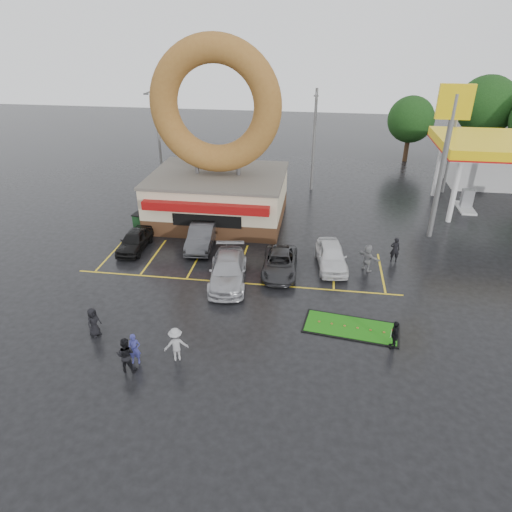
# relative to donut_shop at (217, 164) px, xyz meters

# --- Properties ---
(ground) EXTENTS (120.00, 120.00, 0.00)m
(ground) POSITION_rel_donut_shop_xyz_m (3.00, -12.97, -4.46)
(ground) COLOR black
(ground) RESTS_ON ground
(donut_shop) EXTENTS (10.20, 8.70, 13.50)m
(donut_shop) POSITION_rel_donut_shop_xyz_m (0.00, 0.00, 0.00)
(donut_shop) COLOR #472B19
(donut_shop) RESTS_ON ground
(gas_station) EXTENTS (12.30, 13.65, 5.90)m
(gas_station) POSITION_rel_donut_shop_xyz_m (23.00, 7.97, -0.77)
(gas_station) COLOR silver
(gas_station) RESTS_ON ground
(shell_sign) EXTENTS (2.20, 0.36, 10.60)m
(shell_sign) POSITION_rel_donut_shop_xyz_m (16.00, -0.97, 2.91)
(shell_sign) COLOR slate
(shell_sign) RESTS_ON ground
(streetlight_left) EXTENTS (0.40, 2.21, 9.00)m
(streetlight_left) POSITION_rel_donut_shop_xyz_m (-7.00, 6.95, 0.32)
(streetlight_left) COLOR slate
(streetlight_left) RESTS_ON ground
(streetlight_mid) EXTENTS (0.40, 2.21, 9.00)m
(streetlight_mid) POSITION_rel_donut_shop_xyz_m (7.00, 7.95, 0.32)
(streetlight_mid) COLOR slate
(streetlight_mid) RESTS_ON ground
(streetlight_right) EXTENTS (0.40, 2.21, 9.00)m
(streetlight_right) POSITION_rel_donut_shop_xyz_m (19.00, 8.95, 0.32)
(streetlight_right) COLOR slate
(streetlight_right) RESTS_ON ground
(tree_far_c) EXTENTS (6.30, 6.30, 9.00)m
(tree_far_c) POSITION_rel_donut_shop_xyz_m (25.00, 21.03, 1.37)
(tree_far_c) COLOR #332114
(tree_far_c) RESTS_ON ground
(tree_far_d) EXTENTS (4.90, 4.90, 7.00)m
(tree_far_d) POSITION_rel_donut_shop_xyz_m (17.00, 19.03, 0.07)
(tree_far_d) COLOR #332114
(tree_far_d) RESTS_ON ground
(car_black) EXTENTS (1.61, 3.99, 1.36)m
(car_black) POSITION_rel_donut_shop_xyz_m (-4.61, -6.14, -3.78)
(car_black) COLOR black
(car_black) RESTS_ON ground
(car_dgrey) EXTENTS (1.98, 4.86, 1.57)m
(car_dgrey) POSITION_rel_donut_shop_xyz_m (-0.14, -4.97, -3.68)
(car_dgrey) COLOR #333335
(car_dgrey) RESTS_ON ground
(car_silver) EXTENTS (2.83, 5.54, 1.54)m
(car_silver) POSITION_rel_donut_shop_xyz_m (2.61, -9.47, -3.69)
(car_silver) COLOR #A1A0A5
(car_silver) RESTS_ON ground
(car_grey) EXTENTS (2.28, 4.65, 1.27)m
(car_grey) POSITION_rel_donut_shop_xyz_m (5.61, -7.87, -3.83)
(car_grey) COLOR #2A2A2C
(car_grey) RESTS_ON ground
(car_white) EXTENTS (2.34, 4.63, 1.51)m
(car_white) POSITION_rel_donut_shop_xyz_m (8.80, -6.66, -3.71)
(car_white) COLOR silver
(car_white) RESTS_ON ground
(person_blue) EXTENTS (0.64, 0.48, 1.57)m
(person_blue) POSITION_rel_donut_shop_xyz_m (-0.20, -17.32, -3.68)
(person_blue) COLOR navy
(person_blue) RESTS_ON ground
(person_blackjkt) EXTENTS (0.89, 0.71, 1.75)m
(person_blackjkt) POSITION_rel_donut_shop_xyz_m (-0.39, -17.87, -3.59)
(person_blackjkt) COLOR black
(person_blackjkt) RESTS_ON ground
(person_hoodie) EXTENTS (1.28, 1.01, 1.74)m
(person_hoodie) POSITION_rel_donut_shop_xyz_m (1.64, -16.83, -3.60)
(person_hoodie) COLOR #959497
(person_hoodie) RESTS_ON ground
(person_bystander) EXTENTS (0.72, 0.89, 1.58)m
(person_bystander) POSITION_rel_donut_shop_xyz_m (-3.02, -15.62, -3.68)
(person_bystander) COLOR black
(person_bystander) RESTS_ON ground
(person_cameraman) EXTENTS (0.42, 0.91, 1.52)m
(person_cameraman) POSITION_rel_donut_shop_xyz_m (11.81, -14.47, -3.70)
(person_cameraman) COLOR black
(person_cameraman) RESTS_ON ground
(person_walker_near) EXTENTS (1.54, 1.54, 1.78)m
(person_walker_near) POSITION_rel_donut_shop_xyz_m (11.05, -6.85, -3.58)
(person_walker_near) COLOR gray
(person_walker_near) RESTS_ON ground
(person_walker_far) EXTENTS (0.64, 0.43, 1.71)m
(person_walker_far) POSITION_rel_donut_shop_xyz_m (12.91, -5.36, -3.61)
(person_walker_far) COLOR black
(person_walker_far) RESTS_ON ground
(dumpster) EXTENTS (1.98, 1.48, 1.30)m
(dumpster) POSITION_rel_donut_shop_xyz_m (-4.83, -3.01, -3.81)
(dumpster) COLOR #183E1D
(dumpster) RESTS_ON ground
(putting_green) EXTENTS (5.12, 2.75, 0.61)m
(putting_green) POSITION_rel_donut_shop_xyz_m (9.85, -13.21, -4.43)
(putting_green) COLOR black
(putting_green) RESTS_ON ground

